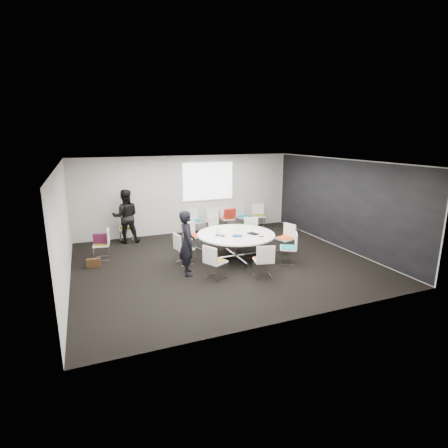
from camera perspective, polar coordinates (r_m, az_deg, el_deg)
name	(u,v)px	position (r m, az deg, el deg)	size (l,w,h in m)	color
room_shell	(226,214)	(9.61, 0.31, 1.71)	(8.08, 7.08, 2.88)	black
conference_table	(236,240)	(10.15, 1.96, -2.61)	(2.24, 2.24, 0.73)	silver
projection_screen	(208,181)	(12.97, -2.61, 6.97)	(1.90, 0.03, 1.35)	white
chair_ring_a	(285,244)	(10.84, 9.91, -3.19)	(0.57, 0.57, 0.88)	silver
chair_ring_b	(251,237)	(11.46, 4.45, -2.06)	(0.60, 0.59, 0.88)	silver
chair_ring_c	(218,234)	(11.71, -1.06, -1.67)	(0.60, 0.60, 0.88)	silver
chair_ring_d	(193,241)	(10.95, -5.10, -2.86)	(0.59, 0.58, 0.88)	silver
chair_ring_e	(184,254)	(9.82, -6.56, -4.92)	(0.52, 0.53, 0.88)	silver
chair_ring_f	(215,268)	(8.77, -1.44, -7.20)	(0.61, 0.61, 0.88)	silver
chair_ring_g	(263,267)	(8.91, 6.44, -6.94)	(0.55, 0.54, 0.88)	silver
chair_ring_h	(288,254)	(9.96, 10.47, -4.79)	(0.62, 0.62, 0.88)	silver
chair_back_a	(195,226)	(12.79, -4.82, -0.35)	(0.52, 0.51, 0.88)	silver
chair_back_b	(212,224)	(13.00, -1.92, -0.07)	(0.60, 0.60, 0.88)	silver
chair_back_c	(227,223)	(13.22, 0.56, 0.18)	(0.48, 0.47, 0.88)	silver
chair_back_d	(244,221)	(13.48, 3.23, 0.44)	(0.59, 0.58, 0.88)	silver
chair_back_e	(259,220)	(13.73, 5.66, 0.65)	(0.57, 0.57, 0.88)	silver
chair_spare_left	(102,250)	(10.70, -19.24, -4.02)	(0.50, 0.51, 0.88)	silver
chair_person_back	(126,233)	(12.29, -15.65, -1.44)	(0.48, 0.46, 0.88)	silver
person_main	(187,243)	(8.91, -6.03, -3.10)	(0.61, 0.40, 1.68)	black
person_back	(126,216)	(11.99, -15.76, 1.22)	(0.87, 0.68, 1.79)	black
laptop	(221,235)	(9.92, -0.48, -1.80)	(0.32, 0.20, 0.03)	#333338
laptop_lid	(219,231)	(9.93, -0.89, -1.08)	(0.30, 0.02, 0.22)	silver
notebook_black	(253,234)	(10.10, 4.76, -1.58)	(0.22, 0.30, 0.02)	black
tablet_folio	(237,236)	(9.83, 2.18, -1.95)	(0.26, 0.20, 0.03)	navy
papers_right	(246,230)	(10.54, 3.55, -0.92)	(0.30, 0.21, 0.00)	white
papers_front	(258,231)	(10.41, 5.59, -1.15)	(0.30, 0.21, 0.00)	white
cup	(239,230)	(10.37, 2.44, -0.92)	(0.08, 0.08, 0.09)	white
phone	(262,236)	(9.86, 6.15, -2.04)	(0.14, 0.07, 0.01)	black
maroon_bag	(101,239)	(10.61, -19.47, -2.26)	(0.40, 0.14, 0.28)	#47132E
brown_bag	(93,263)	(10.19, -20.54, -5.97)	(0.36, 0.16, 0.24)	#362211
red_jacket	(230,213)	(12.92, 0.95, 1.78)	(0.44, 0.10, 0.35)	#AD2115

